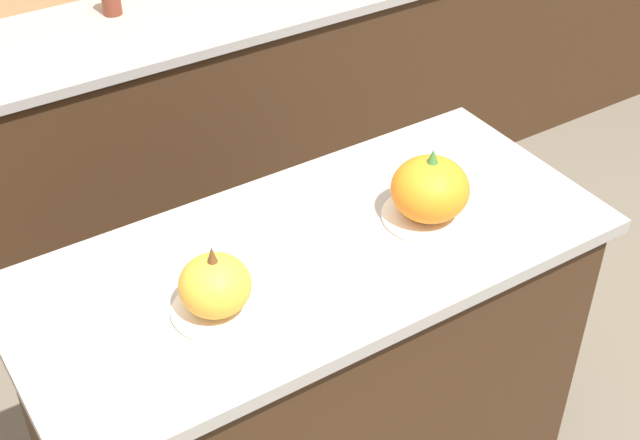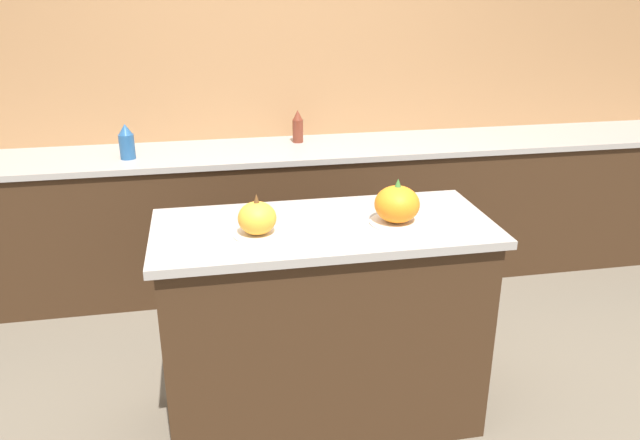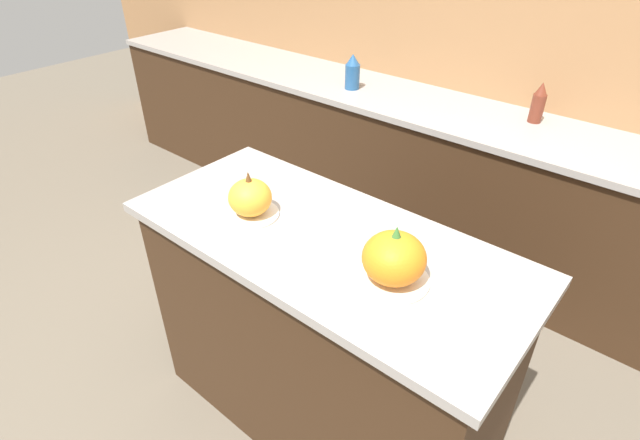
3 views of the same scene
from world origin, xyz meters
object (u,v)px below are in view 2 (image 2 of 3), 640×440
pumpkin_cake_left (257,219)px  pumpkin_cake_right (397,205)px  bottle_tall (127,142)px  bottle_short (298,127)px

pumpkin_cake_left → pumpkin_cake_right: (0.57, 0.02, 0.01)m
bottle_tall → bottle_short: size_ratio=0.99×
pumpkin_cake_right → bottle_tall: size_ratio=1.08×
pumpkin_cake_right → bottle_short: bearing=95.7°
pumpkin_cake_left → bottle_short: (0.41, 1.62, -0.02)m
pumpkin_cake_left → pumpkin_cake_right: pumpkin_cake_right is taller
bottle_tall → bottle_short: 1.06m
bottle_tall → pumpkin_cake_right: bearing=-49.5°
pumpkin_cake_left → bottle_short: 1.67m
pumpkin_cake_right → bottle_short: 1.60m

